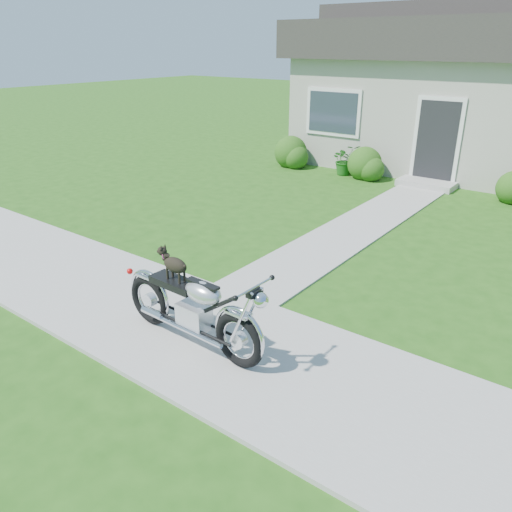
% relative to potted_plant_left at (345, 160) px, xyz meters
% --- Properties ---
extents(ground, '(80.00, 80.00, 0.00)m').
position_rel_potted_plant_left_xyz_m(ground, '(3.79, -8.55, -0.42)').
color(ground, '#235114').
rests_on(ground, ground).
extents(sidewalk, '(24.00, 2.20, 0.04)m').
position_rel_potted_plant_left_xyz_m(sidewalk, '(3.79, -8.55, -0.40)').
color(sidewalk, '#9E9B93').
rests_on(sidewalk, ground).
extents(walkway, '(1.20, 8.00, 0.03)m').
position_rel_potted_plant_left_xyz_m(walkway, '(2.29, -3.55, -0.41)').
color(walkway, '#9E9B93').
rests_on(walkway, ground).
extents(shrub_row, '(11.52, 1.11, 1.11)m').
position_rel_potted_plant_left_xyz_m(shrub_row, '(4.00, -0.05, -0.01)').
color(shrub_row, '#295416').
rests_on(shrub_row, ground).
extents(potted_plant_left, '(0.99, 1.00, 0.84)m').
position_rel_potted_plant_left_xyz_m(potted_plant_left, '(0.00, 0.00, 0.00)').
color(potted_plant_left, '#1B5917').
rests_on(potted_plant_left, ground).
extents(motorcycle_with_dog, '(2.22, 0.60, 1.15)m').
position_rel_potted_plant_left_xyz_m(motorcycle_with_dog, '(2.64, -8.84, 0.13)').
color(motorcycle_with_dog, black).
rests_on(motorcycle_with_dog, sidewalk).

